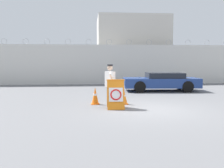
{
  "coord_description": "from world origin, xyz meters",
  "views": [
    {
      "loc": [
        -2.37,
        -9.56,
        1.93
      ],
      "look_at": [
        -1.36,
        2.15,
        0.83
      ],
      "focal_mm": 40.0,
      "sensor_mm": 36.0,
      "label": 1
    }
  ],
  "objects": [
    {
      "name": "barricade_sign",
      "position": [
        -1.37,
        0.36,
        0.59
      ],
      "size": [
        0.72,
        0.76,
        1.19
      ],
      "rotation": [
        0.0,
        0.0,
        -0.04
      ],
      "color": "orange",
      "rests_on": "ground_plane"
    },
    {
      "name": "traffic_cone_far",
      "position": [
        -0.9,
        1.37,
        0.33
      ],
      "size": [
        0.36,
        0.36,
        0.67
      ],
      "color": "orange",
      "rests_on": "ground_plane"
    },
    {
      "name": "ground_plane",
      "position": [
        0.0,
        0.0,
        0.0
      ],
      "size": [
        90.0,
        90.0,
        0.0
      ],
      "primitive_type": "plane",
      "color": "slate"
    },
    {
      "name": "traffic_cone_mid",
      "position": [
        -2.18,
        1.46,
        0.38
      ],
      "size": [
        0.36,
        0.36,
        0.76
      ],
      "color": "orange",
      "rests_on": "ground_plane"
    },
    {
      "name": "security_guard",
      "position": [
        -1.56,
        0.91,
        0.99
      ],
      "size": [
        0.46,
        0.67,
        1.78
      ],
      "rotation": [
        0.0,
        0.0,
        -0.93
      ],
      "color": "#232838",
      "rests_on": "ground_plane"
    },
    {
      "name": "perimeter_wall",
      "position": [
        -0.0,
        11.15,
        1.64
      ],
      "size": [
        36.0,
        0.3,
        3.71
      ],
      "color": "silver",
      "rests_on": "ground_plane"
    },
    {
      "name": "parked_car_rear_sedan",
      "position": [
        2.16,
        6.05,
        0.62
      ],
      "size": [
        4.83,
        2.13,
        1.18
      ],
      "rotation": [
        0.0,
        0.0,
        3.09
      ],
      "color": "black",
      "rests_on": "ground_plane"
    },
    {
      "name": "building_block",
      "position": [
        1.77,
        15.86,
        3.11
      ],
      "size": [
        6.8,
        5.81,
        6.21
      ],
      "color": "beige",
      "rests_on": "ground_plane"
    }
  ]
}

